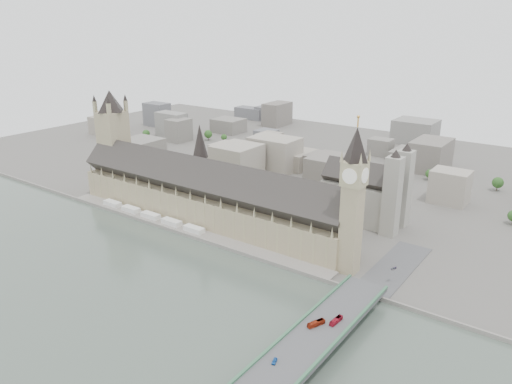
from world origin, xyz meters
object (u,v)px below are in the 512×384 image
Objects in this scene: red_bus_south at (336,320)px; red_bus_north at (316,323)px; westminster_abbey at (366,194)px; car_approach at (394,268)px; victoria_tower at (113,137)px; elizabeth_tower at (353,191)px; car_blue at (274,361)px; westminster_bridge at (308,349)px; palace_of_westminster at (206,196)px.

red_bus_north is at bearing -125.66° from red_bus_south.
car_approach is (57.91, -84.81, -14.20)m from westminster_abbey.
victoria_tower is 9.90× the size of red_bus_south.
red_bus_south is at bearing -69.04° from elizabeth_tower.
red_bus_north is at bearing -19.63° from victoria_tower.
elizabeth_tower reaches higher than car_blue.
elizabeth_tower is 24.54× the size of car_approach.
victoria_tower reaches higher than red_bus_south.
victoria_tower is 22.82× the size of car_approach.
red_bus_north is (-3.17, 13.35, 6.60)m from westminster_bridge.
westminster_abbey is at bearing 105.64° from westminster_bridge.
red_bus_south is at bearing -76.71° from car_approach.
elizabeth_tower is at bearing -160.62° from car_approach.
elizabeth_tower is (138.00, -11.70, 35.38)m from palace_of_westminster.
red_bus_north is (280.83, -100.15, -43.48)m from victoria_tower.
westminster_bridge is 74.18× the size of car_approach.
victoria_tower is 1.47× the size of westminster_abbey.
elizabeth_tower is 10.14× the size of red_bus_north.
red_bus_north is 84.93m from car_approach.
westminster_bridge is (24.00, -95.50, -52.96)m from elizabeth_tower.
palace_of_westminster is 169.52m from car_approach.
westminster_abbey is 176.31m from red_bus_north.
victoria_tower is at bearing 136.98° from car_blue.
car_approach is at bearing -55.67° from westminster_abbey.
red_bus_north reaches higher than westminster_bridge.
victoria_tower is at bearing 177.04° from palace_of_westminster.
westminster_abbey is at bearing 85.91° from car_blue.
westminster_bridge is 32.16× the size of red_bus_south.
red_bus_south is 46.97m from car_blue.
car_approach is (2.68, 75.71, -0.77)m from red_bus_south.
victoria_tower reaches higher than car_approach.
red_bus_north is at bearing 71.18° from car_blue.
elizabeth_tower reaches higher than westminster_abbey.
elizabeth_tower reaches higher than car_approach.
car_blue is (157.50, -131.38, -11.65)m from palace_of_westminster.
palace_of_westminster is 134.09m from westminster_abbey.
elizabeth_tower is 111.81m from westminster_bridge.
palace_of_westminster is 184.81m from red_bus_north.
westminster_abbey reaches higher than westminster_bridge.
elizabeth_tower is 260.64m from victoria_tower.
elizabeth_tower is 91.40m from red_bus_south.
car_blue reaches higher than car_approach.
car_blue is at bearing -69.73° from red_bus_north.
victoria_tower is at bearing -163.50° from westminster_abbey.
westminster_abbey is at bearing 139.64° from car_approach.
red_bus_south is at bearing 71.95° from red_bus_north.
victoria_tower is 21.15× the size of car_blue.
elizabeth_tower reaches higher than red_bus_north.
palace_of_westminster is 142.94m from elizabeth_tower.
victoria_tower is 244.79m from westminster_abbey.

